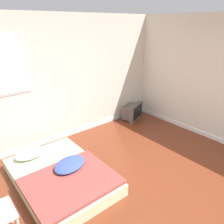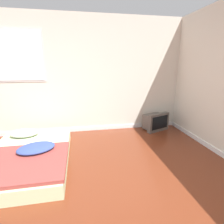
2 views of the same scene
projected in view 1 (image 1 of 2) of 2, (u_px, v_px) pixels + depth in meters
name	position (u px, v px, depth m)	size (l,w,h in m)	color
ground_plane	(165.00, 223.00, 2.84)	(20.00, 20.00, 0.00)	maroon
wall_back	(54.00, 82.00, 4.42)	(7.60, 0.08, 2.60)	silver
mattress_bed	(61.00, 175.00, 3.52)	(1.29, 1.86, 0.34)	beige
crt_tv	(132.00, 112.00, 5.82)	(0.63, 0.52, 0.43)	#56514C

